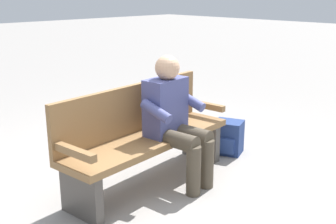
{
  "coord_description": "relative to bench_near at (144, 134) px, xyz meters",
  "views": [
    {
      "loc": [
        2.39,
        2.67,
        1.73
      ],
      "look_at": [
        -0.08,
        0.15,
        0.7
      ],
      "focal_mm": 44.91,
      "sensor_mm": 36.0,
      "label": 1
    }
  ],
  "objects": [
    {
      "name": "person_seated",
      "position": [
        -0.19,
        0.21,
        0.17
      ],
      "size": [
        0.6,
        0.6,
        1.18
      ],
      "rotation": [
        0.0,
        0.0,
        0.1
      ],
      "color": "#474C84",
      "rests_on": "ground"
    },
    {
      "name": "backpack",
      "position": [
        -1.12,
        0.11,
        -0.28
      ],
      "size": [
        0.36,
        0.36,
        0.36
      ],
      "rotation": [
        0.0,
        0.0,
        5.09
      ],
      "color": "navy",
      "rests_on": "ground"
    },
    {
      "name": "bench_near",
      "position": [
        0.0,
        0.0,
        0.0
      ],
      "size": [
        1.84,
        0.65,
        0.9
      ],
      "rotation": [
        0.0,
        0.0,
        0.1
      ],
      "color": "olive",
      "rests_on": "ground"
    },
    {
      "name": "ground_plane",
      "position": [
        -0.01,
        0.07,
        -0.46
      ],
      "size": [
        40.0,
        40.0,
        0.0
      ],
      "primitive_type": "plane",
      "color": "gray"
    }
  ]
}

